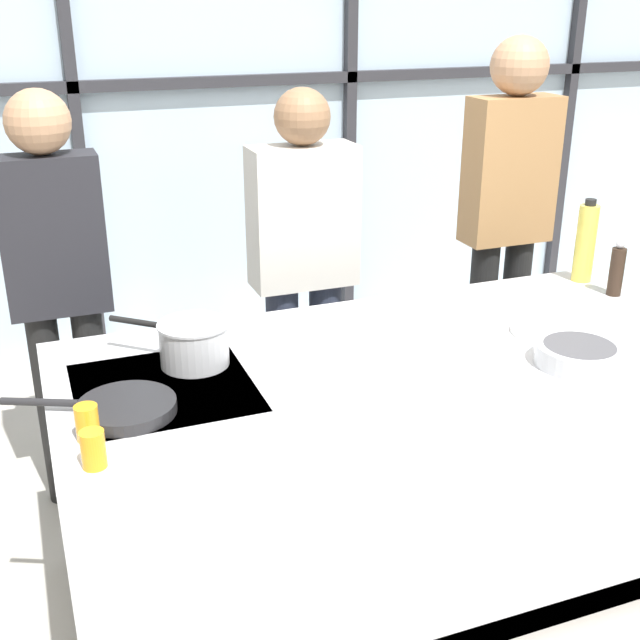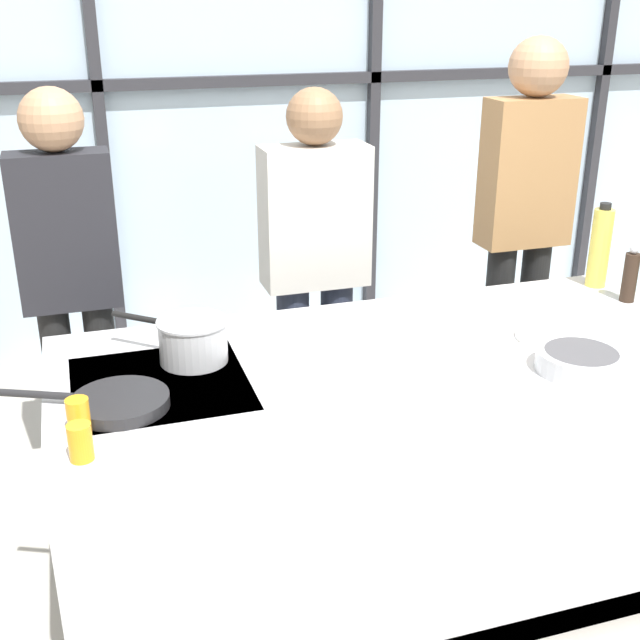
{
  "view_description": "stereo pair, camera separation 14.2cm",
  "coord_description": "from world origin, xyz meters",
  "px_view_note": "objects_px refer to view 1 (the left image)",
  "views": [
    {
      "loc": [
        -1.1,
        -2.16,
        1.98
      ],
      "look_at": [
        -0.23,
        0.1,
        0.99
      ],
      "focal_mm": 45.0,
      "sensor_mm": 36.0,
      "label": 1
    },
    {
      "loc": [
        -0.96,
        -2.21,
        1.98
      ],
      "look_at": [
        -0.23,
        0.1,
        0.99
      ],
      "focal_mm": 45.0,
      "sensor_mm": 36.0,
      "label": 2
    }
  ],
  "objects_px": {
    "spectator_far_left": "(58,276)",
    "saucepan": "(193,342)",
    "oil_bottle": "(586,243)",
    "juice_glass_far": "(87,423)",
    "pepper_grinder": "(617,270)",
    "frying_pan": "(124,407)",
    "juice_glass_near": "(93,449)",
    "mixing_bowl": "(579,354)",
    "spectator_center_right": "(507,208)",
    "white_plate": "(546,331)",
    "spectator_center_left": "(303,260)"
  },
  "relations": [
    {
      "from": "saucepan",
      "to": "spectator_center_right",
      "type": "bearing_deg",
      "value": 25.26
    },
    {
      "from": "spectator_center_right",
      "to": "pepper_grinder",
      "type": "xyz_separation_m",
      "value": [
        0.02,
        -0.74,
        -0.07
      ]
    },
    {
      "from": "juice_glass_near",
      "to": "juice_glass_far",
      "type": "height_order",
      "value": "same"
    },
    {
      "from": "saucepan",
      "to": "oil_bottle",
      "type": "bearing_deg",
      "value": 7.71
    },
    {
      "from": "frying_pan",
      "to": "juice_glass_near",
      "type": "distance_m",
      "value": 0.27
    },
    {
      "from": "pepper_grinder",
      "to": "juice_glass_far",
      "type": "bearing_deg",
      "value": -168.93
    },
    {
      "from": "spectator_center_right",
      "to": "pepper_grinder",
      "type": "bearing_deg",
      "value": 91.63
    },
    {
      "from": "spectator_center_left",
      "to": "juice_glass_near",
      "type": "relative_size",
      "value": 16.62
    },
    {
      "from": "juice_glass_near",
      "to": "juice_glass_far",
      "type": "bearing_deg",
      "value": 90.0
    },
    {
      "from": "saucepan",
      "to": "mixing_bowl",
      "type": "xyz_separation_m",
      "value": [
        1.13,
        -0.44,
        -0.04
      ]
    },
    {
      "from": "oil_bottle",
      "to": "pepper_grinder",
      "type": "bearing_deg",
      "value": -86.91
    },
    {
      "from": "white_plate",
      "to": "oil_bottle",
      "type": "relative_size",
      "value": 0.72
    },
    {
      "from": "pepper_grinder",
      "to": "juice_glass_near",
      "type": "height_order",
      "value": "pepper_grinder"
    },
    {
      "from": "frying_pan",
      "to": "mixing_bowl",
      "type": "relative_size",
      "value": 1.71
    },
    {
      "from": "frying_pan",
      "to": "juice_glass_far",
      "type": "bearing_deg",
      "value": -134.12
    },
    {
      "from": "saucepan",
      "to": "oil_bottle",
      "type": "height_order",
      "value": "oil_bottle"
    },
    {
      "from": "frying_pan",
      "to": "juice_glass_far",
      "type": "xyz_separation_m",
      "value": [
        -0.11,
        -0.11,
        0.03
      ]
    },
    {
      "from": "oil_bottle",
      "to": "frying_pan",
      "type": "bearing_deg",
      "value": -166.14
    },
    {
      "from": "oil_bottle",
      "to": "spectator_center_left",
      "type": "bearing_deg",
      "value": 151.32
    },
    {
      "from": "white_plate",
      "to": "pepper_grinder",
      "type": "xyz_separation_m",
      "value": [
        0.47,
        0.23,
        0.09
      ]
    },
    {
      "from": "frying_pan",
      "to": "mixing_bowl",
      "type": "distance_m",
      "value": 1.4
    },
    {
      "from": "pepper_grinder",
      "to": "mixing_bowl",
      "type": "bearing_deg",
      "value": -138.33
    },
    {
      "from": "white_plate",
      "to": "pepper_grinder",
      "type": "height_order",
      "value": "pepper_grinder"
    },
    {
      "from": "pepper_grinder",
      "to": "juice_glass_near",
      "type": "xyz_separation_m",
      "value": [
        -2.03,
        -0.54,
        -0.05
      ]
    },
    {
      "from": "spectator_far_left",
      "to": "saucepan",
      "type": "height_order",
      "value": "spectator_far_left"
    },
    {
      "from": "spectator_center_right",
      "to": "saucepan",
      "type": "xyz_separation_m",
      "value": [
        -1.65,
        -0.78,
        -0.1
      ]
    },
    {
      "from": "juice_glass_near",
      "to": "juice_glass_far",
      "type": "distance_m",
      "value": 0.14
    },
    {
      "from": "spectator_far_left",
      "to": "saucepan",
      "type": "relative_size",
      "value": 4.84
    },
    {
      "from": "oil_bottle",
      "to": "pepper_grinder",
      "type": "distance_m",
      "value": 0.2
    },
    {
      "from": "mixing_bowl",
      "to": "frying_pan",
      "type": "bearing_deg",
      "value": 172.3
    },
    {
      "from": "spectator_center_right",
      "to": "juice_glass_far",
      "type": "relative_size",
      "value": 18.43
    },
    {
      "from": "saucepan",
      "to": "juice_glass_near",
      "type": "distance_m",
      "value": 0.62
    },
    {
      "from": "oil_bottle",
      "to": "juice_glass_near",
      "type": "bearing_deg",
      "value": -160.31
    },
    {
      "from": "frying_pan",
      "to": "oil_bottle",
      "type": "relative_size",
      "value": 1.39
    },
    {
      "from": "white_plate",
      "to": "mixing_bowl",
      "type": "distance_m",
      "value": 0.26
    },
    {
      "from": "saucepan",
      "to": "juice_glass_far",
      "type": "distance_m",
      "value": 0.51
    },
    {
      "from": "spectator_far_left",
      "to": "pepper_grinder",
      "type": "distance_m",
      "value": 2.15
    },
    {
      "from": "spectator_far_left",
      "to": "juice_glass_near",
      "type": "bearing_deg",
      "value": 89.51
    },
    {
      "from": "juice_glass_near",
      "to": "frying_pan",
      "type": "bearing_deg",
      "value": 66.79
    },
    {
      "from": "mixing_bowl",
      "to": "juice_glass_near",
      "type": "distance_m",
      "value": 1.5
    },
    {
      "from": "spectator_far_left",
      "to": "spectator_center_right",
      "type": "distance_m",
      "value": 2.0
    },
    {
      "from": "saucepan",
      "to": "juice_glass_far",
      "type": "bearing_deg",
      "value": -135.36
    },
    {
      "from": "mixing_bowl",
      "to": "spectator_center_left",
      "type": "bearing_deg",
      "value": 111.89
    },
    {
      "from": "spectator_far_left",
      "to": "oil_bottle",
      "type": "height_order",
      "value": "spectator_far_left"
    },
    {
      "from": "spectator_center_left",
      "to": "juice_glass_near",
      "type": "distance_m",
      "value": 1.63
    },
    {
      "from": "white_plate",
      "to": "oil_bottle",
      "type": "bearing_deg",
      "value": 41.64
    },
    {
      "from": "spectator_far_left",
      "to": "juice_glass_far",
      "type": "distance_m",
      "value": 1.14
    },
    {
      "from": "spectator_center_left",
      "to": "frying_pan",
      "type": "relative_size",
      "value": 3.49
    },
    {
      "from": "saucepan",
      "to": "juice_glass_near",
      "type": "relative_size",
      "value": 3.51
    },
    {
      "from": "saucepan",
      "to": "pepper_grinder",
      "type": "distance_m",
      "value": 1.67
    }
  ]
}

